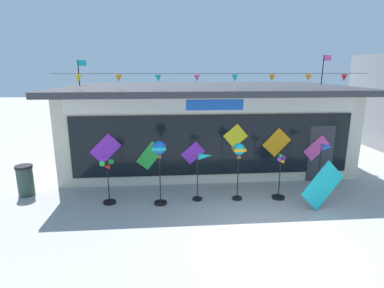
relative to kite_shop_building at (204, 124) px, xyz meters
name	(u,v)px	position (x,y,z in m)	size (l,w,h in m)	color
ground_plane	(270,240)	(0.77, -6.47, -1.66)	(80.00, 80.00, 0.00)	#ADAAA5
kite_shop_building	(204,124)	(0.00, 0.00, 0.00)	(10.97, 6.59, 4.48)	beige
wind_spinner_far_left	(108,176)	(-3.34, -4.09, -0.78)	(0.39, 0.37, 1.47)	black
wind_spinner_left	(159,155)	(-1.81, -4.24, -0.13)	(0.39, 0.39, 1.92)	black
wind_spinner_center_left	(203,166)	(-0.53, -4.04, -0.56)	(0.62, 0.30, 1.50)	black
wind_spinner_center_right	(239,154)	(0.53, -4.09, -0.21)	(0.36, 0.36, 1.77)	black
wind_spinner_right	(280,179)	(1.82, -4.15, -1.01)	(0.40, 0.40, 1.45)	black
wind_spinner_far_right	(324,158)	(3.30, -3.94, -0.45)	(0.52, 0.30, 1.68)	black
trash_bin	(25,180)	(-6.07, -3.23, -1.16)	(0.52, 0.52, 0.98)	#2D4238
display_kite_on_ground	(322,185)	(2.78, -4.91, -0.96)	(0.71, 0.03, 1.29)	#19B7BC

